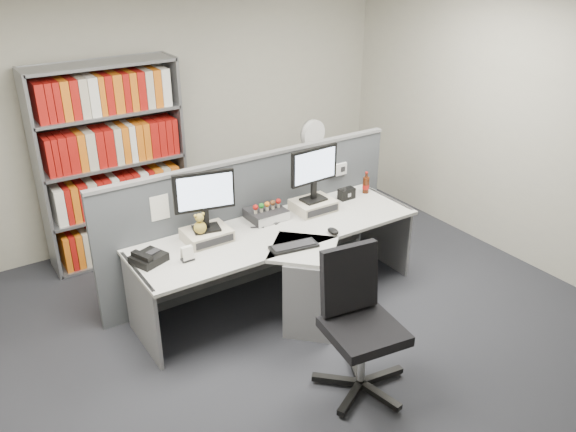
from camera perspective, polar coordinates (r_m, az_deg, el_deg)
ground at (r=5.01m, az=4.17°, el=-12.28°), size 5.50×5.50×0.00m
room_shell at (r=4.16m, az=4.95°, el=7.60°), size 5.04×5.54×2.72m
partition at (r=5.56m, az=-3.34°, el=-0.28°), size 3.00×0.08×1.27m
desk at (r=5.15m, az=0.34°, el=-4.88°), size 2.60×1.20×0.72m
monitor_riser_left at (r=5.04m, az=-7.79°, el=-1.81°), size 0.38×0.31×0.10m
monitor_riser_right at (r=5.54m, az=2.47°, el=1.04°), size 0.38×0.31×0.10m
monitor_left at (r=4.89m, az=-8.04°, el=1.93°), size 0.50×0.21×0.52m
monitor_right at (r=5.40m, az=2.53°, el=4.48°), size 0.50×0.17×0.51m
desktop_pc at (r=5.38m, az=-2.10°, el=0.19°), size 0.33×0.29×0.09m
figurines at (r=5.32m, az=-2.02°, el=1.05°), size 0.29×0.05×0.09m
keyboard at (r=4.89m, az=0.56°, el=-2.93°), size 0.42×0.22×0.03m
mouse at (r=5.13m, az=4.35°, el=-1.45°), size 0.08×0.13×0.05m
desk_phone at (r=4.80m, az=-13.28°, el=-3.95°), size 0.30×0.29×0.10m
desk_calendar at (r=4.76m, az=-9.66°, el=-3.68°), size 0.10×0.08×0.12m
plush_toy at (r=4.93m, az=-8.46°, el=-0.85°), size 0.11×0.11×0.18m
speaker at (r=5.80m, az=5.64°, el=2.15°), size 0.16×0.09×0.11m
cola_bottle at (r=5.95m, az=7.49°, el=2.98°), size 0.07×0.07×0.22m
shelving_unit at (r=6.13m, az=-16.49°, el=4.55°), size 1.41×0.40×2.00m
filing_cabinet at (r=6.84m, az=2.26°, el=2.15°), size 0.45×0.61×0.70m
desk_fan at (r=6.60m, az=2.36°, el=7.57°), size 0.31×0.19×0.53m
office_chair at (r=4.34m, az=6.75°, el=-9.77°), size 0.70×0.70×1.07m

